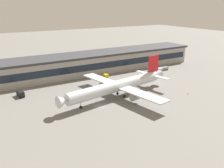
% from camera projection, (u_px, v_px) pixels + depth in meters
% --- Properties ---
extents(ground_plane, '(600.00, 600.00, 0.00)m').
position_uv_depth(ground_plane, '(100.00, 106.00, 96.92)').
color(ground_plane, slate).
extents(terminal_building, '(181.32, 20.12, 11.53)m').
position_uv_depth(terminal_building, '(59.00, 67.00, 134.62)').
color(terminal_building, '#9E9993').
rests_on(terminal_building, ground_plane).
extents(airliner, '(57.56, 49.74, 15.54)m').
position_uv_depth(airliner, '(118.00, 86.00, 105.19)').
color(airliner, silver).
rests_on(airliner, ground_plane).
extents(crew_van, '(2.78, 5.42, 2.55)m').
position_uv_depth(crew_van, '(20.00, 93.00, 106.71)').
color(crew_van, black).
rests_on(crew_van, ground_plane).
extents(fuel_truck, '(8.54, 6.99, 3.35)m').
position_uv_depth(fuel_truck, '(155.00, 71.00, 141.01)').
color(fuel_truck, gray).
rests_on(fuel_truck, ground_plane).
extents(belt_loader, '(6.61, 2.86, 1.95)m').
position_uv_depth(belt_loader, '(163.00, 68.00, 149.64)').
color(belt_loader, gray).
rests_on(belt_loader, ground_plane).
extents(baggage_tug, '(2.35, 3.75, 1.85)m').
position_uv_depth(baggage_tug, '(105.00, 75.00, 135.11)').
color(baggage_tug, yellow).
rests_on(baggage_tug, ground_plane).
extents(traffic_cone_0, '(0.60, 0.60, 0.75)m').
position_uv_depth(traffic_cone_0, '(165.00, 101.00, 101.55)').
color(traffic_cone_0, '#F2590C').
rests_on(traffic_cone_0, ground_plane).
extents(traffic_cone_1, '(0.51, 0.51, 0.64)m').
position_uv_depth(traffic_cone_1, '(188.00, 94.00, 109.61)').
color(traffic_cone_1, '#F2590C').
rests_on(traffic_cone_1, ground_plane).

